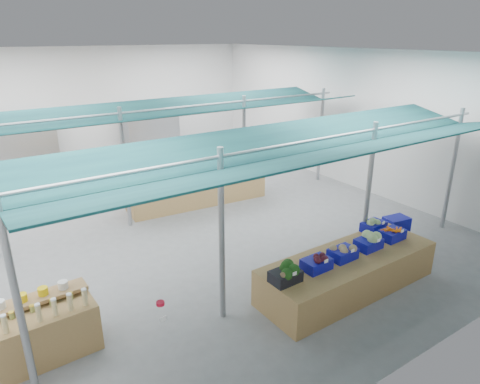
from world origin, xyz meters
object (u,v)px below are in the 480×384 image
(crate_stack, at_px, (395,230))
(vendor_right, at_px, (197,164))
(bottle_shelf, at_px, (34,333))
(fruit_counter, at_px, (198,189))
(veg_counter, at_px, (348,272))
(vendor_left, at_px, (142,174))

(crate_stack, relative_size, vendor_right, 0.41)
(vendor_right, bearing_deg, bottle_shelf, 47.82)
(bottle_shelf, relative_size, vendor_right, 1.12)
(fruit_counter, distance_m, vendor_right, 1.31)
(bottle_shelf, xyz_separation_m, fruit_counter, (5.01, 4.18, -0.00))
(bottle_shelf, xyz_separation_m, veg_counter, (5.26, -1.31, -0.07))
(fruit_counter, bearing_deg, bottle_shelf, -135.61)
(vendor_left, height_order, vendor_right, same)
(veg_counter, relative_size, vendor_left, 2.30)
(fruit_counter, xyz_separation_m, crate_stack, (2.58, -4.78, -0.10))
(veg_counter, height_order, fruit_counter, fruit_counter)
(vendor_right, bearing_deg, vendor_left, 4.61)
(bottle_shelf, distance_m, vendor_right, 7.71)
(crate_stack, bearing_deg, vendor_right, 108.60)
(bottle_shelf, bearing_deg, crate_stack, -6.80)
(vendor_left, relative_size, vendor_right, 1.00)
(fruit_counter, height_order, vendor_right, vendor_right)
(vendor_right, bearing_deg, fruit_counter, 65.99)
(veg_counter, bearing_deg, vendor_left, 101.68)
(vendor_left, bearing_deg, bottle_shelf, 58.74)
(crate_stack, height_order, vendor_right, vendor_right)
(crate_stack, relative_size, vendor_left, 0.41)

